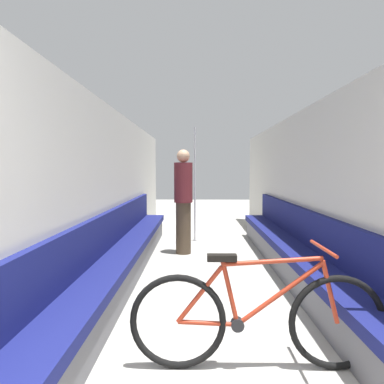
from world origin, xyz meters
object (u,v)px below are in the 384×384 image
at_px(bench_seat_row_right, 300,259).
at_px(passenger_standing, 183,200).
at_px(bench_seat_row_left, 120,259).
at_px(grab_pole_near, 195,186).
at_px(bicycle, 257,319).

bearing_deg(bench_seat_row_right, passenger_standing, 135.71).
distance_m(bench_seat_row_left, bench_seat_row_right, 2.19).
relative_size(bench_seat_row_right, grab_pole_near, 2.77).
xyz_separation_m(bench_seat_row_left, bicycle, (1.34, -1.81, 0.07)).
distance_m(bench_seat_row_left, bicycle, 2.26).
height_order(grab_pole_near, passenger_standing, grab_pole_near).
distance_m(bicycle, passenger_standing, 3.36).
height_order(bench_seat_row_right, grab_pole_near, grab_pole_near).
bearing_deg(grab_pole_near, bench_seat_row_right, -62.04).
relative_size(bench_seat_row_left, bench_seat_row_right, 1.00).
bearing_deg(passenger_standing, grab_pole_near, 24.02).
relative_size(bench_seat_row_left, grab_pole_near, 2.77).
xyz_separation_m(bicycle, grab_pole_near, (-0.45, 4.25, 0.70)).
xyz_separation_m(bench_seat_row_left, bench_seat_row_right, (2.19, 0.00, 0.00)).
height_order(bicycle, passenger_standing, passenger_standing).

